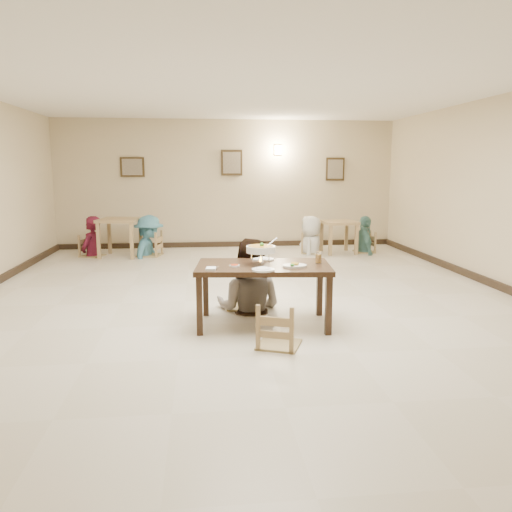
{
  "coord_description": "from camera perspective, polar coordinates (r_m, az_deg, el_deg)",
  "views": [
    {
      "loc": [
        -0.63,
        -6.97,
        1.88
      ],
      "look_at": [
        0.05,
        -0.74,
        0.77
      ],
      "focal_mm": 35.0,
      "sensor_mm": 36.0,
      "label": 1
    }
  ],
  "objects": [
    {
      "name": "picture_a",
      "position": [
        12.03,
        -13.96,
        9.84
      ],
      "size": [
        0.55,
        0.04,
        0.45
      ],
      "color": "#312312",
      "rests_on": "wall_back"
    },
    {
      "name": "wall_back",
      "position": [
        11.99,
        -3.27,
        8.21
      ],
      "size": [
        10.0,
        0.0,
        10.0
      ],
      "primitive_type": "plane",
      "rotation": [
        1.57,
        0.0,
        0.0
      ],
      "color": "beige",
      "rests_on": "floor"
    },
    {
      "name": "ceiling",
      "position": [
        7.09,
        -1.13,
        19.15
      ],
      "size": [
        10.0,
        10.0,
        0.0
      ],
      "primitive_type": "plane",
      "color": "white",
      "rests_on": "wall_back"
    },
    {
      "name": "bg_chair_ll",
      "position": [
        11.23,
        -18.29,
        2.2
      ],
      "size": [
        0.42,
        0.42,
        0.9
      ],
      "rotation": [
        0.0,
        0.0,
        1.2
      ],
      "color": "tan",
      "rests_on": "floor"
    },
    {
      "name": "bg_chair_rr",
      "position": [
        11.48,
        12.33,
        2.61
      ],
      "size": [
        0.42,
        0.42,
        0.89
      ],
      "rotation": [
        0.0,
        0.0,
        -1.56
      ],
      "color": "tan",
      "rests_on": "floor"
    },
    {
      "name": "wall_front",
      "position": [
        2.1,
        11.33,
        -0.47
      ],
      "size": [
        10.0,
        0.0,
        10.0
      ],
      "primitive_type": "plane",
      "rotation": [
        -1.57,
        0.0,
        0.0
      ],
      "color": "beige",
      "rests_on": "floor"
    },
    {
      "name": "napkin_cutlery",
      "position": [
        5.66,
        -5.14,
        -1.46
      ],
      "size": [
        0.15,
        0.22,
        0.03
      ],
      "color": "white",
      "rests_on": "main_table"
    },
    {
      "name": "rice_plate_far",
      "position": [
        6.22,
        0.83,
        -0.36
      ],
      "size": [
        0.27,
        0.27,
        0.06
      ],
      "color": "white",
      "rests_on": "main_table"
    },
    {
      "name": "main_table",
      "position": [
        5.96,
        0.85,
        -1.75
      ],
      "size": [
        1.66,
        1.04,
        0.74
      ],
      "rotation": [
        0.0,
        0.0,
        -0.1
      ],
      "color": "#311E12",
      "rests_on": "floor"
    },
    {
      "name": "bg_chair_rl",
      "position": [
        11.19,
        6.3,
        2.58
      ],
      "size": [
        0.41,
        0.41,
        0.88
      ],
      "rotation": [
        0.0,
        0.0,
        1.34
      ],
      "color": "tan",
      "rests_on": "floor"
    },
    {
      "name": "drink_glass",
      "position": [
        6.06,
        7.16,
        -0.2
      ],
      "size": [
        0.07,
        0.07,
        0.14
      ],
      "color": "white",
      "rests_on": "main_table"
    },
    {
      "name": "bg_chair_lr",
      "position": [
        10.98,
        -12.15,
        2.6
      ],
      "size": [
        0.47,
        0.47,
        1.01
      ],
      "rotation": [
        0.0,
        0.0,
        -1.81
      ],
      "color": "tan",
      "rests_on": "floor"
    },
    {
      "name": "chili_dish",
      "position": [
        5.82,
        -2.48,
        -1.11
      ],
      "size": [
        0.12,
        0.12,
        0.03
      ],
      "color": "white",
      "rests_on": "main_table"
    },
    {
      "name": "bg_table_left",
      "position": [
        11.04,
        -15.33,
        3.42
      ],
      "size": [
        0.93,
        0.93,
        0.82
      ],
      "rotation": [
        0.0,
        0.0,
        -0.15
      ],
      "color": "#9D7D50",
      "rests_on": "floor"
    },
    {
      "name": "bg_diner_d",
      "position": [
        11.44,
        12.4,
        4.49
      ],
      "size": [
        0.41,
        0.97,
        1.64
      ],
      "primitive_type": "imported",
      "rotation": [
        0.0,
        0.0,
        1.56
      ],
      "color": "slate",
      "rests_on": "floor"
    },
    {
      "name": "baseboard_right",
      "position": [
        8.54,
        26.56,
        -3.33
      ],
      "size": [
        0.06,
        10.0,
        0.12
      ],
      "primitive_type": "cube",
      "color": "black",
      "rests_on": "floor"
    },
    {
      "name": "main_diner",
      "position": [
        6.55,
        -0.8,
        2.03
      ],
      "size": [
        1.14,
        1.01,
        1.93
      ],
      "primitive_type": "imported",
      "rotation": [
        0.0,
        0.0,
        2.78
      ],
      "color": "gray",
      "rests_on": "floor"
    },
    {
      "name": "wall_sconce",
      "position": [
        12.07,
        2.53,
        12.02
      ],
      "size": [
        0.16,
        0.05,
        0.22
      ],
      "primitive_type": "cube",
      "color": "#FFD88C",
      "rests_on": "wall_back"
    },
    {
      "name": "rice_plate_near",
      "position": [
        5.59,
        0.83,
        -1.55
      ],
      "size": [
        0.26,
        0.26,
        0.06
      ],
      "color": "white",
      "rests_on": "main_table"
    },
    {
      "name": "baseboard_back",
      "position": [
        12.09,
        -3.19,
        1.36
      ],
      "size": [
        8.0,
        0.06,
        0.12
      ],
      "primitive_type": "cube",
      "color": "black",
      "rests_on": "floor"
    },
    {
      "name": "bg_diner_a",
      "position": [
        11.19,
        -18.41,
        4.35
      ],
      "size": [
        0.61,
        0.74,
        1.74
      ],
      "primitive_type": "imported",
      "rotation": [
        0.0,
        0.0,
        4.36
      ],
      "color": "#4E1020",
      "rests_on": "floor"
    },
    {
      "name": "chair_near",
      "position": [
        5.29,
        2.66,
        -5.56
      ],
      "size": [
        0.43,
        0.43,
        0.92
      ],
      "rotation": [
        0.0,
        0.0,
        2.76
      ],
      "color": "tan",
      "rests_on": "floor"
    },
    {
      "name": "picture_b",
      "position": [
        11.95,
        -2.79,
        10.6
      ],
      "size": [
        0.5,
        0.04,
        0.6
      ],
      "color": "#312312",
      "rests_on": "wall_back"
    },
    {
      "name": "bg_table_right",
      "position": [
        11.24,
        9.46,
        3.28
      ],
      "size": [
        0.78,
        0.78,
        0.72
      ],
      "rotation": [
        0.0,
        0.0,
        0.09
      ],
      "color": "#9D7D50",
      "rests_on": "floor"
    },
    {
      "name": "floor",
      "position": [
        7.24,
        -1.05,
        -4.99
      ],
      "size": [
        10.0,
        10.0,
        0.0
      ],
      "primitive_type": "plane",
      "color": "beige",
      "rests_on": "ground"
    },
    {
      "name": "picture_c",
      "position": [
        12.35,
        9.04,
        9.78
      ],
      "size": [
        0.45,
        0.04,
        0.55
      ],
      "color": "#312312",
      "rests_on": "wall_back"
    },
    {
      "name": "chair_far",
      "position": [
        6.71,
        -0.95,
        -1.89
      ],
      "size": [
        0.46,
        0.46,
        0.99
      ],
      "rotation": [
        0.0,
        0.0,
        -0.34
      ],
      "color": "tan",
      "rests_on": "floor"
    },
    {
      "name": "fried_plate",
      "position": [
        5.82,
        4.43,
        -1.05
      ],
      "size": [
        0.29,
        0.29,
        0.06
      ],
      "color": "white",
      "rests_on": "main_table"
    },
    {
      "name": "bg_diner_b",
      "position": [
        10.94,
        -12.22,
        4.58
      ],
      "size": [
        0.91,
        1.27,
        1.77
      ],
      "primitive_type": "imported",
      "rotation": [
        0.0,
        0.0,
        1.33
      ],
      "color": "teal",
      "rests_on": "floor"
    },
    {
      "name": "curry_warmer",
      "position": [
        5.92,
        0.55,
        0.76
      ],
      "size": [
        0.39,
        0.35,
        0.31
      ],
      "color": "silver",
      "rests_on": "main_table"
    },
    {
      "name": "bg_diner_c",
      "position": [
        11.15,
        6.34,
        4.58
      ],
      "size": [
        0.78,
        0.94,
        1.66
      ],
      "primitive_type": "imported",
      "rotation": [
        0.0,
        0.0,
        4.36
      ],
      "color": "silver",
      "rests_on": "floor"
    }
  ]
}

